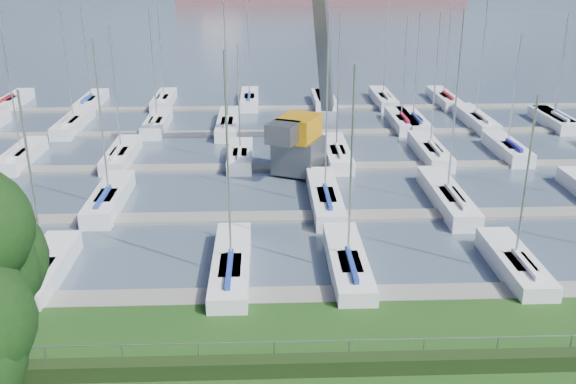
{
  "coord_description": "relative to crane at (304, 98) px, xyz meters",
  "views": [
    {
      "loc": [
        -1.27,
        -21.61,
        15.73
      ],
      "look_at": [
        0.0,
        12.0,
        3.0
      ],
      "focal_mm": 40.0,
      "sensor_mm": 36.0,
      "label": 1
    }
  ],
  "objects": [
    {
      "name": "docks",
      "position": [
        -1.71,
        0.1,
        -5.55
      ],
      "size": [
        90.0,
        41.6,
        0.25
      ],
      "color": "gray",
      "rests_on": "water"
    },
    {
      "name": "hedge",
      "position": [
        -1.71,
        -26.3,
        -4.98
      ],
      "size": [
        80.0,
        0.7,
        0.7
      ],
      "primitive_type": "cube",
      "color": "black",
      "rests_on": "grass"
    },
    {
      "name": "fence",
      "position": [
        -1.71,
        -25.9,
        -4.13
      ],
      "size": [
        80.0,
        0.04,
        0.04
      ],
      "primitive_type": "cylinder",
      "rotation": [
        0.0,
        1.57,
        0.0
      ],
      "color": "gray",
      "rests_on": "grass"
    },
    {
      "name": "crane",
      "position": [
        0.0,
        0.0,
        0.0
      ],
      "size": [
        6.27,
        13.47,
        22.35
      ],
      "rotation": [
        0.0,
        0.0,
        -0.43
      ],
      "color": "#4F5155",
      "rests_on": "water"
    },
    {
      "name": "sailboat_fleet",
      "position": [
        -2.78,
        3.71,
        0.1
      ],
      "size": [
        75.46,
        49.51,
        13.33
      ],
      "color": "navy",
      "rests_on": "water"
    }
  ]
}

